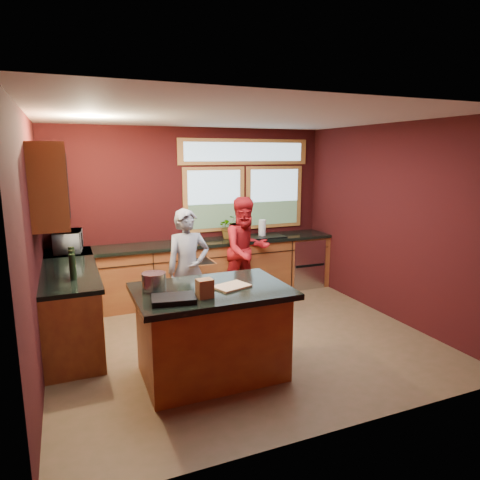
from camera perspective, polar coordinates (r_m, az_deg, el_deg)
floor at (r=5.52m, az=0.14°, el=-12.98°), size 4.50×4.50×0.00m
room_shell at (r=5.17m, az=-7.40°, el=5.96°), size 4.52×4.02×2.71m
back_counter at (r=6.93m, az=-3.74°, el=-3.83°), size 4.50×0.64×0.93m
left_counter at (r=5.79m, az=-21.63°, el=-7.70°), size 0.64×2.30×0.93m
island at (r=4.53m, az=-3.75°, el=-12.07°), size 1.55×1.05×0.95m
person_grey at (r=5.65m, az=-6.92°, el=-3.91°), size 0.60×0.41×1.59m
person_red at (r=6.58m, az=0.80°, el=-1.40°), size 0.85×0.69×1.65m
microwave at (r=6.46m, az=-21.92°, el=-0.17°), size 0.41×0.57×0.30m
potted_plant at (r=6.95m, az=-1.47°, el=1.77°), size 0.35×0.30×0.38m
paper_towel at (r=7.13m, az=2.98°, el=1.58°), size 0.12×0.12×0.28m
cutting_board at (r=4.38m, az=-1.13°, el=-6.20°), size 0.41×0.35×0.02m
stock_pot at (r=4.34m, az=-11.41°, el=-5.47°), size 0.24×0.24×0.18m
paper_bag at (r=4.06m, az=-4.73°, el=-6.45°), size 0.16×0.13×0.18m
black_tray at (r=4.01m, az=-8.84°, el=-7.78°), size 0.44×0.34×0.05m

